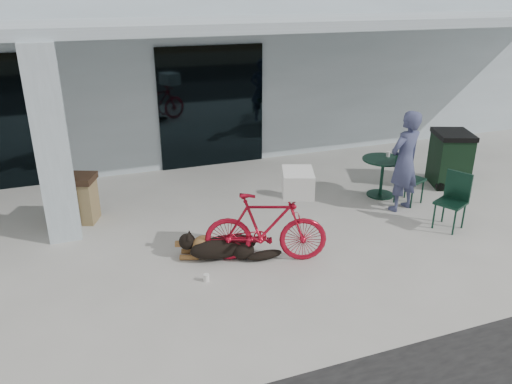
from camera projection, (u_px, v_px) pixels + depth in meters
name	position (u px, v px, depth m)	size (l,w,h in m)	color
ground	(185.00, 291.00, 6.80)	(80.00, 80.00, 0.00)	#BAB7AF
building	(110.00, 52.00, 13.33)	(22.00, 7.00, 4.50)	silver
storefront_glass_right	(212.00, 107.00, 11.19)	(2.40, 0.06, 2.70)	black
column	(52.00, 146.00, 7.73)	(0.50, 0.50, 3.12)	silver
overhang	(130.00, 26.00, 8.71)	(22.00, 2.80, 0.18)	silver
bicycle	(266.00, 228.00, 7.37)	(0.51, 1.81, 1.09)	#AE0E23
laundry_basket	(298.00, 183.00, 7.09)	(0.58, 0.43, 0.35)	white
dog	(224.00, 246.00, 7.57)	(1.21, 0.40, 0.40)	black
cup_near_dog	(206.00, 278.00, 7.01)	(0.08, 0.08, 0.10)	white
cafe_table_far	(382.00, 177.00, 9.80)	(0.82, 0.82, 0.77)	#113023
cafe_chair_far_a	(410.00, 178.00, 9.41)	(0.45, 0.49, 0.99)	#113023
cafe_chair_far_b	(451.00, 202.00, 8.40)	(0.44, 0.48, 0.98)	#113023
person	(405.00, 162.00, 8.98)	(0.68, 0.45, 1.86)	#3F456A
cup_on_table	(388.00, 154.00, 9.76)	(0.07, 0.07, 0.10)	white
trash_receptacle	(82.00, 198.00, 8.69)	(0.50, 0.50, 0.86)	olive
wheeled_bin	(450.00, 159.00, 10.30)	(0.69, 0.88, 1.13)	black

